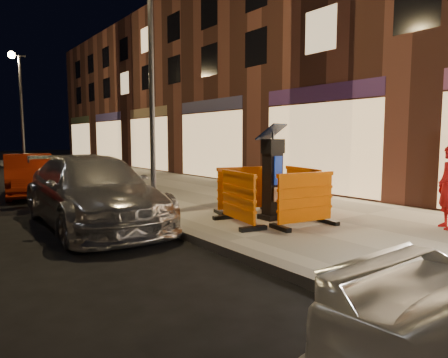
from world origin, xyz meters
TOP-DOWN VIEW (x-y plane):
  - ground_plane at (0.00, 0.00)m, footprint 120.00×120.00m
  - sidewalk at (3.00, 0.00)m, footprint 6.00×60.00m
  - kerb at (0.00, 0.00)m, footprint 0.30×60.00m
  - parking_kiosk at (2.06, 0.92)m, footprint 0.74×0.74m
  - barrier_front at (2.06, -0.03)m, footprint 1.46×0.76m
  - barrier_back at (2.06, 1.87)m, footprint 1.50×0.94m
  - barrier_kerbside at (1.11, 0.92)m, footprint 0.83×1.48m
  - barrier_bldgside at (3.01, 0.92)m, footprint 0.92×1.49m
  - car_silver at (-1.07, 3.28)m, footprint 2.32×5.30m
  - car_red at (-1.24, 9.05)m, footprint 2.00×4.35m
  - street_lamp_mid at (0.25, 3.00)m, footprint 0.12×0.12m
  - street_lamp_far at (0.25, 18.00)m, footprint 0.12×0.12m

SIDE VIEW (x-z plane):
  - ground_plane at x=0.00m, z-range 0.00..0.00m
  - car_silver at x=-1.07m, z-range -0.76..0.76m
  - car_red at x=-1.24m, z-range -0.69..0.69m
  - sidewalk at x=3.00m, z-range 0.00..0.15m
  - kerb at x=0.00m, z-range 0.00..0.15m
  - barrier_front at x=2.06m, z-range 0.15..1.24m
  - barrier_back at x=2.06m, z-range 0.15..1.24m
  - barrier_kerbside at x=1.11m, z-range 0.15..1.24m
  - barrier_bldgside at x=3.01m, z-range 0.15..1.24m
  - parking_kiosk at x=2.06m, z-range 0.15..2.10m
  - street_lamp_mid at x=0.25m, z-range 0.15..6.15m
  - street_lamp_far at x=0.25m, z-range 0.15..6.15m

